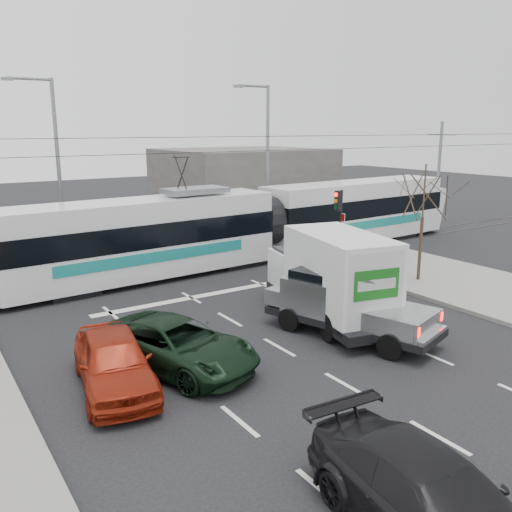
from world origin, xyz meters
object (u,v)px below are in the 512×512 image
navy_pickup (346,258)px  silver_pickup (342,303)px  tram (264,222)px  traffic_signal (339,211)px  red_car (114,361)px  dark_car (434,504)px  box_truck (332,277)px  street_lamp_near (265,154)px  street_lamp_far (54,158)px  green_car (176,344)px  bare_tree (424,196)px

navy_pickup → silver_pickup: bearing=-116.1°
tram → traffic_signal: bearing=-64.5°
tram → navy_pickup: 5.49m
silver_pickup → navy_pickup: silver_pickup is taller
red_car → traffic_signal: bearing=35.5°
silver_pickup → navy_pickup: size_ratio=1.21×
red_car → dark_car: bearing=-63.0°
tram → box_truck: size_ratio=3.90×
street_lamp_near → navy_pickup: (-1.98, -9.35, -4.14)m
street_lamp_far → red_car: size_ratio=2.04×
street_lamp_near → tram: 5.84m
street_lamp_far → silver_pickup: bearing=-73.1°
dark_car → green_car: bearing=98.6°
street_lamp_far → dark_car: size_ratio=1.78×
traffic_signal → silver_pickup: traffic_signal is taller
green_car → red_car: red_car is taller
traffic_signal → street_lamp_far: size_ratio=0.40×
traffic_signal → red_car: size_ratio=0.82×
tram → silver_pickup: 10.89m
street_lamp_far → green_car: (-0.78, -15.57, -4.42)m
bare_tree → navy_pickup: size_ratio=1.01×
green_car → red_car: 1.89m
street_lamp_near → red_car: 20.26m
traffic_signal → silver_pickup: 8.96m
traffic_signal → tram: tram is taller
street_lamp_near → tram: size_ratio=0.34×
street_lamp_near → street_lamp_far: same height
navy_pickup → green_car: bearing=-139.9°
navy_pickup → dark_car: 15.89m
traffic_signal → red_car: bearing=-154.6°
street_lamp_far → dark_car: 24.33m
box_truck → navy_pickup: (4.12, 3.68, -0.61)m
box_truck → navy_pickup: 5.56m
silver_pickup → red_car: 7.55m
box_truck → green_car: bearing=-162.5°
street_lamp_near → navy_pickup: street_lamp_near is taller
navy_pickup → traffic_signal: bearing=76.1°
bare_tree → dark_car: 16.17m
bare_tree → dark_car: bare_tree is taller
silver_pickup → box_truck: (0.51, 1.12, 0.55)m
tram → red_car: tram is taller
bare_tree → red_car: size_ratio=1.13×
tram → red_car: (-11.36, -9.84, -1.14)m
navy_pickup → red_car: size_ratio=1.12×
box_truck → navy_pickup: bearing=54.3°
green_car → bare_tree: bearing=-11.2°
silver_pickup → box_truck: box_truck is taller
bare_tree → street_lamp_far: (-11.79, 13.50, 1.32)m
silver_pickup → green_car: (-5.67, 0.57, -0.33)m
dark_car → street_lamp_near: bearing=66.5°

